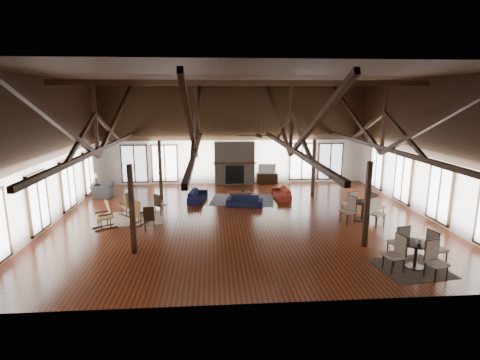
{
  "coord_description": "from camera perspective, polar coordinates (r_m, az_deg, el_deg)",
  "views": [
    {
      "loc": [
        -1.31,
        -15.61,
        5.12
      ],
      "look_at": [
        -0.08,
        1.0,
        1.49
      ],
      "focal_mm": 28.0,
      "sensor_mm": 36.0,
      "label": 1
    }
  ],
  "objects": [
    {
      "name": "rocking_chair_c",
      "position": [
        16.06,
        -19.69,
        -5.04
      ],
      "size": [
        1.0,
        0.87,
        1.14
      ],
      "rotation": [
        0.0,
        0.0,
        2.14
      ],
      "color": "olive",
      "rests_on": "floor"
    },
    {
      "name": "television",
      "position": [
        22.99,
        4.15,
        1.77
      ],
      "size": [
        1.05,
        0.27,
        0.6
      ],
      "primitive_type": "imported",
      "rotation": [
        0.0,
        0.0,
        -0.13
      ],
      "color": "#B2B2B2",
      "rests_on": "tv_console"
    },
    {
      "name": "wall_front",
      "position": [
        8.96,
        4.31,
        -1.44
      ],
      "size": [
        16.0,
        0.02,
        6.0
      ],
      "primitive_type": "cube",
      "color": "white",
      "rests_on": "floor"
    },
    {
      "name": "roof_truss",
      "position": [
        15.7,
        0.57,
        8.3
      ],
      "size": [
        15.6,
        14.07,
        3.14
      ],
      "color": "black",
      "rests_on": "wall_back"
    },
    {
      "name": "sofa_orange",
      "position": [
        19.75,
        6.33,
        -2.01
      ],
      "size": [
        1.84,
        0.76,
        0.53
      ],
      "primitive_type": "imported",
      "rotation": [
        0.0,
        0.0,
        -1.55
      ],
      "color": "maroon",
      "rests_on": "floor"
    },
    {
      "name": "sofa_navy_left",
      "position": [
        19.22,
        -6.47,
        -2.4
      ],
      "size": [
        1.96,
        1.02,
        0.54
      ],
      "primitive_type": "imported",
      "rotation": [
        0.0,
        0.0,
        1.41
      ],
      "color": "black",
      "rests_on": "floor"
    },
    {
      "name": "cup_far",
      "position": [
        16.69,
        18.23,
        -3.11
      ],
      "size": [
        0.14,
        0.14,
        0.1
      ],
      "primitive_type": "imported",
      "rotation": [
        0.0,
        0.0,
        0.16
      ],
      "color": "#B2B2B2",
      "rests_on": "cafe_table_far"
    },
    {
      "name": "cafe_table_near",
      "position": [
        12.88,
        25.24,
        -9.68
      ],
      "size": [
        2.2,
        2.2,
        1.12
      ],
      "rotation": [
        0.0,
        0.0,
        0.23
      ],
      "color": "black",
      "rests_on": "floor"
    },
    {
      "name": "wall_back",
      "position": [
        22.75,
        -0.92,
        6.94
      ],
      "size": [
        16.0,
        0.02,
        6.0
      ],
      "primitive_type": "cube",
      "color": "white",
      "rests_on": "floor"
    },
    {
      "name": "rug_dark",
      "position": [
        12.97,
        24.64,
        -12.13
      ],
      "size": [
        2.22,
        2.07,
        0.01
      ],
      "primitive_type": "cube",
      "rotation": [
        0.0,
        0.0,
        0.13
      ],
      "color": "black",
      "rests_on": "floor"
    },
    {
      "name": "ceiling",
      "position": [
        15.69,
        0.59,
        15.5
      ],
      "size": [
        16.0,
        14.0,
        0.02
      ],
      "primitive_type": "cube",
      "color": "black",
      "rests_on": "wall_back"
    },
    {
      "name": "side_table_lamp",
      "position": [
        21.71,
        -20.97,
        -0.91
      ],
      "size": [
        0.49,
        0.49,
        1.24
      ],
      "color": "black",
      "rests_on": "floor"
    },
    {
      "name": "wall_left",
      "position": [
        17.11,
        -27.27,
        3.81
      ],
      "size": [
        0.02,
        14.0,
        6.0
      ],
      "primitive_type": "cube",
      "color": "white",
      "rests_on": "floor"
    },
    {
      "name": "fireplace",
      "position": [
        22.64,
        -0.86,
        2.55
      ],
      "size": [
        2.5,
        0.69,
        2.6
      ],
      "color": "#746758",
      "rests_on": "floor"
    },
    {
      "name": "side_chair_a",
      "position": [
        17.14,
        -12.25,
        -3.41
      ],
      "size": [
        0.58,
        0.58,
        0.97
      ],
      "rotation": [
        0.0,
        0.0,
        -0.68
      ],
      "color": "black",
      "rests_on": "floor"
    },
    {
      "name": "sofa_navy_front",
      "position": [
        18.17,
        0.72,
        -3.25
      ],
      "size": [
        1.85,
        1.08,
        0.51
      ],
      "primitive_type": "imported",
      "rotation": [
        0.0,
        0.0,
        -0.24
      ],
      "color": "#131936",
      "rests_on": "floor"
    },
    {
      "name": "tv_console",
      "position": [
        23.11,
        4.15,
        0.26
      ],
      "size": [
        1.27,
        0.47,
        0.63
      ],
      "primitive_type": "cube",
      "color": "black",
      "rests_on": "floor"
    },
    {
      "name": "post_grid",
      "position": [
        16.07,
        0.55,
        -0.64
      ],
      "size": [
        8.16,
        7.16,
        3.05
      ],
      "color": "black",
      "rests_on": "floor"
    },
    {
      "name": "rocking_chair_a",
      "position": [
        17.4,
        -16.59,
        -3.61
      ],
      "size": [
        0.91,
        0.9,
        1.08
      ],
      "rotation": [
        0.0,
        0.0,
        0.81
      ],
      "color": "olive",
      "rests_on": "floor"
    },
    {
      "name": "armchair",
      "position": [
        21.07,
        -20.25,
        -1.53
      ],
      "size": [
        1.14,
        1.01,
        0.73
      ],
      "primitive_type": "imported",
      "rotation": [
        0.0,
        0.0,
        1.6
      ],
      "color": "#333335",
      "rests_on": "floor"
    },
    {
      "name": "wall_right",
      "position": [
        18.3,
        26.47,
        4.35
      ],
      "size": [
        0.02,
        14.0,
        6.0
      ],
      "primitive_type": "cube",
      "color": "white",
      "rests_on": "floor"
    },
    {
      "name": "vase",
      "position": [
        19.2,
        0.4,
        -1.53
      ],
      "size": [
        0.23,
        0.23,
        0.19
      ],
      "primitive_type": "imported",
      "rotation": [
        0.0,
        0.0,
        -0.3
      ],
      "color": "#B2B2B2",
      "rests_on": "coffee_table"
    },
    {
      "name": "rug_navy",
      "position": [
        19.34,
        0.38,
        -3.05
      ],
      "size": [
        3.5,
        2.85,
        0.01
      ],
      "primitive_type": "cube",
      "rotation": [
        0.0,
        0.0,
        -0.16
      ],
      "color": "#192347",
      "rests_on": "floor"
    },
    {
      "name": "cup_near",
      "position": [
        12.72,
        25.64,
        -8.53
      ],
      "size": [
        0.17,
        0.17,
        0.11
      ],
      "primitive_type": "imported",
      "rotation": [
        0.0,
        0.0,
        0.29
      ],
      "color": "#B2B2B2",
      "rests_on": "cafe_table_near"
    },
    {
      "name": "floor",
      "position": [
        16.48,
        0.54,
        -5.81
      ],
      "size": [
        16.0,
        16.0,
        0.0
      ],
      "primitive_type": "plane",
      "color": "#623014",
      "rests_on": "ground"
    },
    {
      "name": "ceiling_fan",
      "position": [
        14.79,
        2.84,
        6.89
      ],
      "size": [
        1.6,
        1.6,
        0.75
      ],
      "color": "black",
      "rests_on": "roof_truss"
    },
    {
      "name": "coffee_table",
      "position": [
        19.17,
        -0.03,
        -2.02
      ],
      "size": [
        1.21,
        0.72,
        0.44
      ],
      "rotation": [
        0.0,
        0.0,
        0.14
      ],
      "color": "#5A321B",
      "rests_on": "floor"
    },
    {
      "name": "cafe_table_far",
      "position": [
        16.86,
        18.19,
        -4.01
      ],
      "size": [
        2.2,
        2.2,
        1.13
      ],
      "rotation": [
        0.0,
        0.0,
        0.37
      ],
      "color": "black",
      "rests_on": "floor"
    },
    {
      "name": "rocking_chair_b",
      "position": [
        16.05,
        -15.34,
        -4.95
      ],
      "size": [
        0.73,
        0.9,
        1.03
      ],
      "rotation": [
        0.0,
        0.0,
        -0.45
      ],
      "color": "olive",
      "rests_on": "floor"
    },
    {
      "name": "rug_tan",
      "position": [
        17.07,
        -16.01,
        -5.64
      ],
      "size": [
        2.83,
        2.33,
        0.01
      ],
      "primitive_type": "cube",
      "rotation": [
        0.0,
        0.0,
        0.1
      ],
      "color": "#C8AB8A",
      "rests_on": "floor"
    },
    {
      "name": "side_chair_b",
      "position": [
        15.21,
        -13.7,
        -5.42
      ],
      "size": [
        0.49,
        0.49,
        1.0
      ],
      "rotation": [
        0.0,
        0.0,
        0.16
      ],
      "color": "black",
      "rests_on": "floor"
    }
  ]
}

